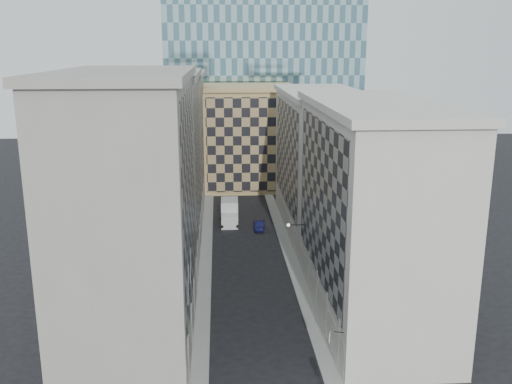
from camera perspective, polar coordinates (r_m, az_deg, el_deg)
name	(u,v)px	position (r m, az deg, el deg)	size (l,w,h in m)	color
sidewalk_west	(206,259)	(71.05, -5.05, -6.71)	(1.50, 100.00, 0.15)	gray
sidewalk_east	(290,257)	(71.55, 3.44, -6.53)	(1.50, 100.00, 0.15)	gray
bldg_left_a	(132,212)	(49.82, -12.26, -1.95)	(10.80, 22.80, 23.70)	gray
bldg_left_b	(158,166)	(71.15, -9.74, 2.62)	(10.80, 22.80, 22.70)	gray
bldg_left_c	(172,141)	(92.79, -8.38, 5.06)	(10.80, 22.80, 21.70)	gray
bldg_right_a	(370,211)	(55.39, 11.33, -1.88)	(10.80, 26.80, 20.70)	beige
bldg_right_b	(320,161)	(81.14, 6.46, 3.10)	(10.80, 28.80, 19.70)	beige
tan_block	(248,137)	(105.58, -0.80, 5.56)	(16.80, 14.80, 18.80)	tan
church_tower	(234,39)	(118.38, -2.20, 15.01)	(7.20, 7.20, 51.50)	#2B2722
flagpoles_left	(189,275)	(45.86, -6.68, -8.22)	(0.10, 6.33, 2.33)	gray
bracket_lamp	(290,225)	(63.81, 3.42, -3.32)	(1.98, 0.36, 0.36)	black
box_truck	(230,213)	(84.85, -2.66, -2.15)	(2.61, 6.20, 3.38)	silver
dark_car	(260,226)	(81.83, 0.36, -3.39)	(1.30, 3.72, 1.22)	#0F1138
shop_sign	(331,337)	(45.66, 7.48, -14.14)	(1.21, 0.67, 0.76)	black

